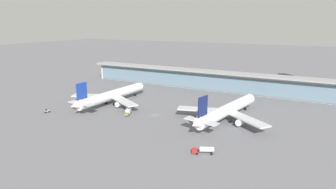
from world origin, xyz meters
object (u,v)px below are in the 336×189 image
service_truck_near_nose_grey (47,111)px  safety_cone_alpha (70,110)px  airliner_left_stand (112,95)px  safety_cone_charlie (64,109)px  airliner_centre_stand (227,110)px  service_truck_under_wing_olive (128,112)px  safety_cone_bravo (85,112)px  service_truck_mid_apron_red (204,150)px

service_truck_near_nose_grey → safety_cone_alpha: size_ratio=4.63×
airliner_left_stand → safety_cone_charlie: 29.33m
airliner_centre_stand → safety_cone_alpha: size_ratio=96.63×
airliner_centre_stand → service_truck_under_wing_olive: (-52.38, -15.56, -4.01)m
airliner_centre_stand → safety_cone_bravo: (-76.47, -24.67, -5.38)m
airliner_centre_stand → safety_cone_alpha: (-86.52, -25.92, -5.38)m
service_truck_under_wing_olive → safety_cone_charlie: size_ratio=10.91×
service_truck_mid_apron_red → safety_cone_alpha: 91.80m
service_truck_under_wing_olive → safety_cone_bravo: 25.79m
service_truck_near_nose_grey → safety_cone_alpha: 13.01m
airliner_centre_stand → service_truck_near_nose_grey: bearing=-160.2°
service_truck_under_wing_olive → safety_cone_bravo: (-24.09, -9.11, -1.37)m
safety_cone_alpha → safety_cone_charlie: 6.13m
safety_cone_charlie → safety_cone_bravo: bearing=0.7°
airliner_left_stand → service_truck_mid_apron_red: size_ratio=7.77×
safety_cone_alpha → safety_cone_charlie: same height
airliner_left_stand → safety_cone_alpha: airliner_left_stand is taller
airliner_left_stand → safety_cone_alpha: bearing=-118.0°
airliner_centre_stand → service_truck_mid_apron_red: (3.67, -43.00, -3.99)m
airliner_centre_stand → service_truck_near_nose_grey: airliner_centre_stand is taller
airliner_left_stand → service_truck_near_nose_grey: 39.11m
safety_cone_alpha → airliner_centre_stand: bearing=16.7°
airliner_centre_stand → service_truck_near_nose_grey: size_ratio=20.86×
service_truck_near_nose_grey → safety_cone_bravo: (19.68, 9.98, -0.56)m
airliner_left_stand → service_truck_under_wing_olive: bearing=-30.6°
safety_cone_charlie → safety_cone_alpha: bearing=-9.8°
airliner_left_stand → safety_cone_bravo: size_ratio=97.15×
service_truck_mid_apron_red → safety_cone_bravo: size_ratio=12.51×
airliner_left_stand → service_truck_under_wing_olive: (21.77, -12.88, -4.01)m
service_truck_under_wing_olive → service_truck_mid_apron_red: 62.41m
safety_cone_alpha → airliner_left_stand: bearing=62.0°
service_truck_under_wing_olive → safety_cone_charlie: bearing=-166.9°
airliner_left_stand → safety_cone_bravo: bearing=-96.0°
safety_cone_bravo → safety_cone_charlie: size_ratio=1.00×
airliner_left_stand → service_truck_mid_apron_red: bearing=-27.4°
service_truck_under_wing_olive → airliner_centre_stand: bearing=16.5°
airliner_left_stand → service_truck_under_wing_olive: airliner_left_stand is taller
service_truck_mid_apron_red → safety_cone_bravo: (-80.13, 18.33, -1.39)m
airliner_left_stand → safety_cone_bravo: (-2.32, -21.99, -5.38)m
safety_cone_charlie → service_truck_mid_apron_red: bearing=-10.7°
service_truck_mid_apron_red → safety_cone_bravo: service_truck_mid_apron_red is taller
safety_cone_bravo → airliner_left_stand: bearing=84.0°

